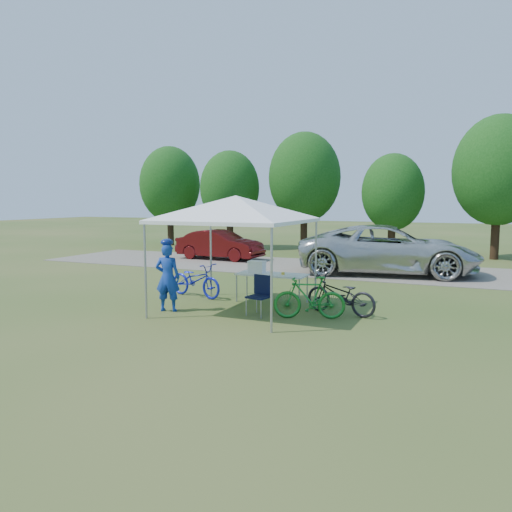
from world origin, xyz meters
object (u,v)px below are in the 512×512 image
at_px(cooler, 257,267).
at_px(cyclist, 168,278).
at_px(minivan, 388,249).
at_px(sedan, 220,245).
at_px(folding_chair, 261,292).
at_px(folding_table, 272,275).
at_px(bike_green, 309,298).
at_px(bike_blue, 196,280).
at_px(bike_dark, 340,295).

bearing_deg(cooler, cyclist, -126.80).
height_order(minivan, sedan, minivan).
bearing_deg(folding_chair, sedan, 134.64).
relative_size(folding_chair, cyclist, 0.56).
height_order(folding_table, bike_green, bike_green).
relative_size(cooler, minivan, 0.07).
bearing_deg(cyclist, minivan, -130.95).
xyz_separation_m(bike_green, minivan, (0.54, 7.49, 0.41)).
distance_m(folding_chair, sedan, 10.71).
xyz_separation_m(folding_table, cooler, (-0.42, -0.00, 0.20)).
distance_m(bike_blue, bike_dark, 4.15).
relative_size(cooler, sedan, 0.11).
relative_size(cyclist, bike_green, 1.01).
height_order(cyclist, bike_green, cyclist).
bearing_deg(minivan, sedan, 69.68).
bearing_deg(folding_chair, minivan, 89.30).
bearing_deg(bike_dark, cyclist, -57.65).
relative_size(folding_chair, bike_blue, 0.51).
bearing_deg(minivan, cyclist, 145.32).
distance_m(cyclist, bike_green, 3.38).
bearing_deg(folding_chair, bike_green, 14.67).
bearing_deg(bike_dark, bike_green, -23.74).
xyz_separation_m(bike_green, bike_dark, (0.52, 0.68, -0.02)).
distance_m(folding_table, bike_dark, 2.08).
bearing_deg(bike_green, cooler, -144.71).
height_order(folding_table, bike_blue, bike_blue).
bearing_deg(bike_green, sedan, -161.01).
relative_size(bike_blue, bike_dark, 1.02).
xyz_separation_m(folding_chair, bike_green, (1.15, 0.05, -0.06)).
height_order(folding_table, cooler, cooler).
xyz_separation_m(cyclist, bike_dark, (3.83, 1.28, -0.35)).
bearing_deg(cooler, bike_green, -35.95).
height_order(folding_table, folding_chair, folding_chair).
bearing_deg(folding_chair, bike_blue, 165.07).
xyz_separation_m(cooler, sedan, (-5.08, 7.61, -0.24)).
bearing_deg(bike_green, bike_dark, 123.60).
bearing_deg(sedan, cooler, -142.56).
height_order(folding_chair, cyclist, cyclist).
height_order(cyclist, bike_dark, cyclist).
xyz_separation_m(cooler, bike_green, (1.85, -1.34, -0.42)).
bearing_deg(minivan, bike_blue, 137.52).
xyz_separation_m(bike_blue, bike_green, (3.59, -1.18, 0.01)).
relative_size(folding_chair, minivan, 0.15).
bearing_deg(bike_dark, sedan, -124.07).
bearing_deg(folding_chair, cyclist, -153.92).
relative_size(cyclist, bike_dark, 0.92).
height_order(bike_dark, minivan, minivan).
height_order(bike_dark, sedan, sedan).
xyz_separation_m(cyclist, minivan, (3.85, 8.09, 0.08)).
xyz_separation_m(folding_table, minivan, (1.98, 6.15, 0.19)).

